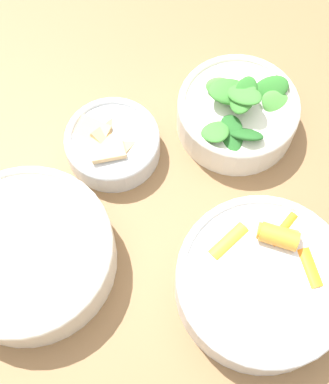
{
  "coord_description": "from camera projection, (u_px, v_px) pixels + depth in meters",
  "views": [
    {
      "loc": [
        0.0,
        0.28,
        1.38
      ],
      "look_at": [
        -0.02,
        0.02,
        0.81
      ],
      "focal_mm": 50.0,
      "sensor_mm": 36.0,
      "label": 1
    }
  ],
  "objects": [
    {
      "name": "bowl_beans_hotdog",
      "position": [
        32.0,
        254.0,
        0.6
      ],
      "size": [
        0.2,
        0.2,
        0.06
      ],
      "color": "silver",
      "rests_on": "dining_table"
    },
    {
      "name": "bowl_greens",
      "position": [
        241.0,
        112.0,
        0.67
      ],
      "size": [
        0.16,
        0.15,
        0.09
      ],
      "color": "silver",
      "rests_on": "dining_table"
    },
    {
      "name": "bowl_cookies",
      "position": [
        117.0,
        143.0,
        0.67
      ],
      "size": [
        0.12,
        0.12,
        0.04
      ],
      "color": "silver",
      "rests_on": "dining_table"
    },
    {
      "name": "dining_table",
      "position": [
        146.0,
        217.0,
        0.75
      ],
      "size": [
        1.34,
        1.07,
        0.78
      ],
      "color": "olive",
      "rests_on": "ground_plane"
    },
    {
      "name": "ground_plane",
      "position": [
        155.0,
        314.0,
        1.37
      ],
      "size": [
        10.0,
        10.0,
        0.0
      ],
      "primitive_type": "plane",
      "color": "gray"
    },
    {
      "name": "bowl_carrots",
      "position": [
        267.0,
        280.0,
        0.59
      ],
      "size": [
        0.19,
        0.19,
        0.07
      ],
      "color": "silver",
      "rests_on": "dining_table"
    }
  ]
}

